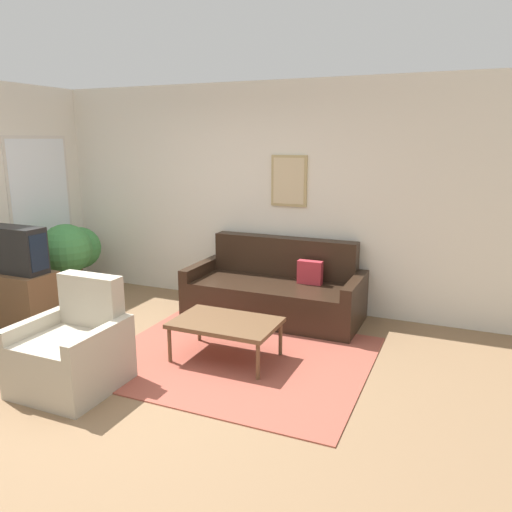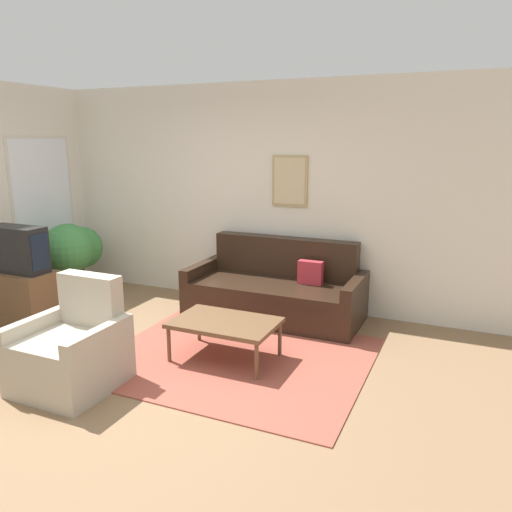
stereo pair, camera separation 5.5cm
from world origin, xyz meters
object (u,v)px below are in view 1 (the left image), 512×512
Objects in this scene: couch at (276,292)px; potted_plant_tall at (66,251)px; tv at (15,250)px; armchair at (73,352)px; coffee_table at (226,324)px.

couch is 2.00× the size of potted_plant_tall.
potted_plant_tall is (-2.64, -0.51, 0.35)m from couch.
tv is 0.90m from potted_plant_tall.
potted_plant_tall reaches higher than couch.
armchair is 2.47m from potted_plant_tall.
tv reaches higher than coffee_table.
couch is 2.92m from tv.
tv is at bearing -81.58° from potted_plant_tall.
couch is 2.71m from potted_plant_tall.
couch is at bearing 70.49° from armchair.
coffee_table is 0.97× the size of potted_plant_tall.
tv reaches higher than potted_plant_tall.
armchair is 0.91× the size of potted_plant_tall.
armchair is at bearing -134.00° from coffee_table.
potted_plant_tall is at bearing 163.45° from coffee_table.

